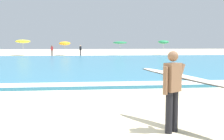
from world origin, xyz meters
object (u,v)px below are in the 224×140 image
object	(u,v)px
surfer_with_board	(180,83)
beach_umbrella_1	(65,43)
beach_umbrella_2	(120,43)
beach_umbrella_0	(23,41)
beach_umbrella_3	(163,42)
beachgoer_near_row_left	(52,50)
beachgoer_near_row_mid	(80,50)

from	to	relation	value
surfer_with_board	beach_umbrella_1	distance (m)	37.73
surfer_with_board	beach_umbrella_2	xyz separation A→B (m)	(3.63, 35.69, 0.91)
beach_umbrella_1	beach_umbrella_0	bearing A→B (deg)	177.02
beach_umbrella_1	beach_umbrella_3	xyz separation A→B (m)	(15.62, 0.12, 0.22)
beachgoer_near_row_left	beachgoer_near_row_mid	world-z (taller)	same
beach_umbrella_2	beach_umbrella_3	size ratio (longest dim) A/B	0.90
beach_umbrella_3	beachgoer_near_row_mid	distance (m)	13.40
beach_umbrella_2	beach_umbrella_0	bearing A→B (deg)	171.96
surfer_with_board	beach_umbrella_3	distance (m)	39.12
surfer_with_board	beachgoer_near_row_left	distance (m)	35.40
beach_umbrella_0	beachgoer_near_row_left	world-z (taller)	beach_umbrella_0
surfer_with_board	beach_umbrella_2	size ratio (longest dim) A/B	1.14
beach_umbrella_3	beachgoer_near_row_mid	size ratio (longest dim) A/B	1.52
surfer_with_board	beach_umbrella_3	world-z (taller)	beach_umbrella_3
beach_umbrella_2	beachgoer_near_row_mid	bearing A→B (deg)	-179.65
beach_umbrella_2	beachgoer_near_row_mid	distance (m)	6.03
beach_umbrella_3	beachgoer_near_row_left	size ratio (longest dim) A/B	1.52
beachgoer_near_row_left	beachgoer_near_row_mid	size ratio (longest dim) A/B	1.00
beach_umbrella_2	beachgoer_near_row_mid	size ratio (longest dim) A/B	1.36
beach_umbrella_3	beachgoer_near_row_mid	world-z (taller)	beach_umbrella_3
surfer_with_board	beach_umbrella_2	bearing A→B (deg)	84.20
beach_umbrella_0	beach_umbrella_1	size ratio (longest dim) A/B	1.13
beach_umbrella_0	beach_umbrella_3	size ratio (longest dim) A/B	1.02
beach_umbrella_0	beach_umbrella_2	bearing A→B (deg)	-8.04
beachgoer_near_row_left	beach_umbrella_3	bearing A→B (deg)	8.96
beach_umbrella_0	beach_umbrella_2	world-z (taller)	beach_umbrella_0
beach_umbrella_0	beachgoer_near_row_mid	distance (m)	9.06
beach_umbrella_2	beach_umbrella_3	xyz separation A→B (m)	(7.29, 1.86, 0.10)
beach_umbrella_0	beach_umbrella_3	distance (m)	21.93
beachgoer_near_row_mid	beachgoer_near_row_left	bearing A→B (deg)	-168.45
beach_umbrella_1	beachgoer_near_row_left	size ratio (longest dim) A/B	1.37
surfer_with_board	beachgoer_near_row_mid	distance (m)	35.73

